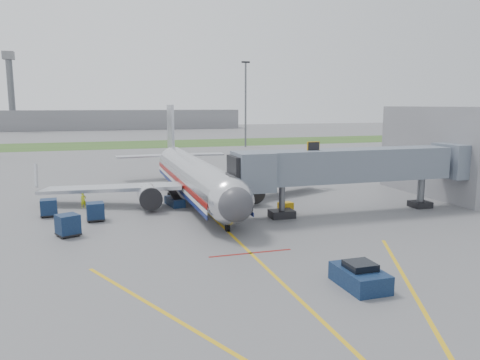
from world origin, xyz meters
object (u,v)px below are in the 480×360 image
object	(u,v)px
airliner	(194,176)
belt_loader	(175,201)
pushback_tug	(360,276)
ramp_worker	(83,200)

from	to	relation	value
airliner	belt_loader	distance (m)	3.92
airliner	pushback_tug	distance (m)	27.18
pushback_tug	belt_loader	world-z (taller)	belt_loader
pushback_tug	ramp_worker	xyz separation A→B (m)	(-15.41, 26.11, 0.19)
airliner	ramp_worker	size ratio (longest dim) A/B	22.48
airliner	pushback_tug	bearing A→B (deg)	-81.52
airliner	ramp_worker	distance (m)	11.59
pushback_tug	ramp_worker	size ratio (longest dim) A/B	2.20
airliner	pushback_tug	xyz separation A→B (m)	(4.00, -26.81, -2.04)
belt_loader	ramp_worker	size ratio (longest dim) A/B	2.49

